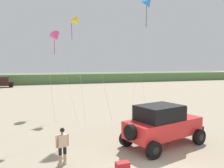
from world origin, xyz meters
name	(u,v)px	position (x,y,z in m)	size (l,w,h in m)	color
dune_ridge	(66,78)	(2.52, 48.18, 1.07)	(90.00, 7.98, 2.13)	#567A47
jeep	(163,124)	(2.07, 3.15, 1.20)	(5.02, 3.48, 2.26)	red
person_watching	(62,144)	(-3.41, 2.41, 0.94)	(0.61, 0.39, 1.67)	tan
cooler_box	(122,167)	(-1.10, 0.97, 0.19)	(0.56, 0.36, 0.38)	#B21E23
distant_pickup	(2,82)	(-10.68, 40.63, 0.94)	(4.64, 2.44, 1.98)	black
kite_blue_swept	(148,4)	(6.91, 14.71, 10.75)	(3.35, 2.43, 11.54)	blue
kite_black_sled	(73,21)	(-1.11, 13.44, 8.32)	(0.86, 5.46, 8.82)	yellow
kite_red_delta	(56,37)	(-2.56, 14.75, 6.97)	(1.66, 6.35, 7.56)	#E04C93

